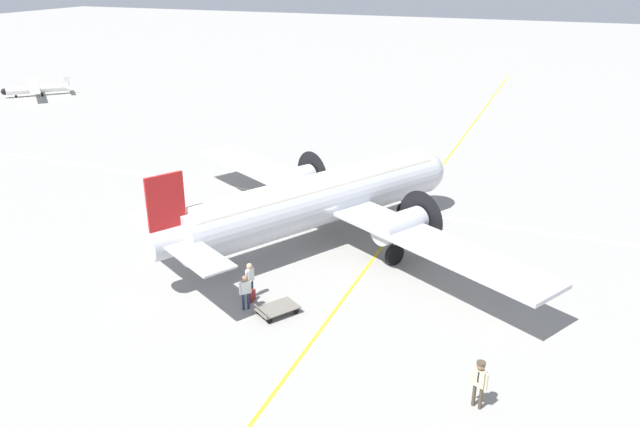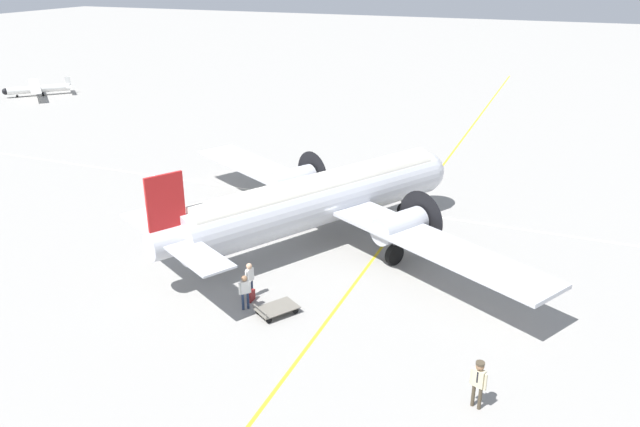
{
  "view_description": "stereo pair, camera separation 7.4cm",
  "coord_description": "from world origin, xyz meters",
  "px_view_note": "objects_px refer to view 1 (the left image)",
  "views": [
    {
      "loc": [
        -29.45,
        -12.0,
        14.59
      ],
      "look_at": [
        0.0,
        0.0,
        1.68
      ],
      "focal_mm": 35.0,
      "sensor_mm": 36.0,
      "label": 1
    },
    {
      "loc": [
        -29.43,
        -12.07,
        14.59
      ],
      "look_at": [
        0.0,
        0.0,
        1.68
      ],
      "focal_mm": 35.0,
      "sensor_mm": 36.0,
      "label": 2
    }
  ],
  "objects_px": {
    "airliner_main": "(326,197)",
    "suitcase_near_door": "(252,296)",
    "baggage_cart": "(277,308)",
    "passenger_boarding": "(250,276)",
    "light_aircraft_distant": "(35,89)",
    "crew_foreground": "(479,379)",
    "ramp_agent": "(245,289)"
  },
  "relations": [
    {
      "from": "passenger_boarding",
      "to": "ramp_agent",
      "type": "distance_m",
      "value": 1.12
    },
    {
      "from": "baggage_cart",
      "to": "light_aircraft_distant",
      "type": "bearing_deg",
      "value": 87.65
    },
    {
      "from": "passenger_boarding",
      "to": "baggage_cart",
      "type": "bearing_deg",
      "value": -106.39
    },
    {
      "from": "crew_foreground",
      "to": "passenger_boarding",
      "type": "xyz_separation_m",
      "value": [
        3.9,
        11.05,
        -0.12
      ]
    },
    {
      "from": "ramp_agent",
      "to": "suitcase_near_door",
      "type": "bearing_deg",
      "value": 51.84
    },
    {
      "from": "passenger_boarding",
      "to": "baggage_cart",
      "type": "relative_size",
      "value": 0.8
    },
    {
      "from": "passenger_boarding",
      "to": "light_aircraft_distant",
      "type": "distance_m",
      "value": 55.54
    },
    {
      "from": "airliner_main",
      "to": "crew_foreground",
      "type": "distance_m",
      "value": 15.25
    },
    {
      "from": "ramp_agent",
      "to": "crew_foreground",
      "type": "bearing_deg",
      "value": -60.79
    },
    {
      "from": "airliner_main",
      "to": "baggage_cart",
      "type": "height_order",
      "value": "airliner_main"
    },
    {
      "from": "passenger_boarding",
      "to": "suitcase_near_door",
      "type": "bearing_deg",
      "value": -133.95
    },
    {
      "from": "crew_foreground",
      "to": "baggage_cart",
      "type": "relative_size",
      "value": 0.88
    },
    {
      "from": "baggage_cart",
      "to": "light_aircraft_distant",
      "type": "relative_size",
      "value": 0.26
    },
    {
      "from": "airliner_main",
      "to": "passenger_boarding",
      "type": "bearing_deg",
      "value": -157.56
    },
    {
      "from": "passenger_boarding",
      "to": "light_aircraft_distant",
      "type": "relative_size",
      "value": 0.21
    },
    {
      "from": "crew_foreground",
      "to": "passenger_boarding",
      "type": "height_order",
      "value": "crew_foreground"
    },
    {
      "from": "suitcase_near_door",
      "to": "baggage_cart",
      "type": "relative_size",
      "value": 0.25
    },
    {
      "from": "baggage_cart",
      "to": "crew_foreground",
      "type": "bearing_deg",
      "value": -75.16
    },
    {
      "from": "airliner_main",
      "to": "ramp_agent",
      "type": "relative_size",
      "value": 14.85
    },
    {
      "from": "airliner_main",
      "to": "light_aircraft_distant",
      "type": "xyz_separation_m",
      "value": [
        24.78,
        46.15,
        -1.71
      ]
    },
    {
      "from": "passenger_boarding",
      "to": "baggage_cart",
      "type": "xyz_separation_m",
      "value": [
        -0.93,
        -1.81,
        -0.79
      ]
    },
    {
      "from": "passenger_boarding",
      "to": "crew_foreground",
      "type": "bearing_deg",
      "value": -98.76
    },
    {
      "from": "crew_foreground",
      "to": "baggage_cart",
      "type": "xyz_separation_m",
      "value": [
        2.98,
        9.24,
        -0.91
      ]
    },
    {
      "from": "airliner_main",
      "to": "passenger_boarding",
      "type": "distance_m",
      "value": 7.55
    },
    {
      "from": "airliner_main",
      "to": "ramp_agent",
      "type": "bearing_deg",
      "value": -154.48
    },
    {
      "from": "crew_foreground",
      "to": "passenger_boarding",
      "type": "bearing_deg",
      "value": 0.93
    },
    {
      "from": "airliner_main",
      "to": "suitcase_near_door",
      "type": "height_order",
      "value": "airliner_main"
    },
    {
      "from": "passenger_boarding",
      "to": "ramp_agent",
      "type": "xyz_separation_m",
      "value": [
        -1.07,
        -0.33,
        -0.03
      ]
    },
    {
      "from": "passenger_boarding",
      "to": "light_aircraft_distant",
      "type": "xyz_separation_m",
      "value": [
        32.13,
        45.3,
        -0.25
      ]
    },
    {
      "from": "suitcase_near_door",
      "to": "passenger_boarding",
      "type": "bearing_deg",
      "value": 35.35
    },
    {
      "from": "ramp_agent",
      "to": "suitcase_near_door",
      "type": "xyz_separation_m",
      "value": [
        0.74,
        0.1,
        -0.78
      ]
    },
    {
      "from": "crew_foreground",
      "to": "ramp_agent",
      "type": "relative_size",
      "value": 1.12
    }
  ]
}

